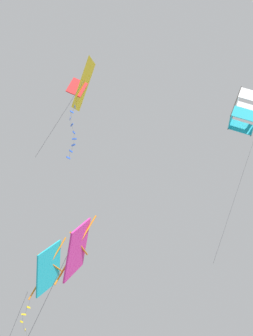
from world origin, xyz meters
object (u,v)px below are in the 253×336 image
Objects in this scene: kite_diamond_mid_left at (77,250)px; kite_diamond_near_left at (48,269)px; kite_box_highest at (246,112)px; kite_delta_low_drifter at (82,86)px.

kite_diamond_near_left is at bearing 2.46° from kite_diamond_mid_left.
kite_box_highest is 13.78m from kite_diamond_near_left.
kite_diamond_near_left reaches higher than kite_diamond_mid_left.
kite_diamond_mid_left is 8.32m from kite_delta_low_drifter.
kite_box_highest is at bearing -55.99° from kite_diamond_mid_left.
kite_box_highest is 2.18× the size of kite_delta_low_drifter.
kite_diamond_near_left is 5.18m from kite_diamond_mid_left.
kite_delta_low_drifter reaches higher than kite_diamond_near_left.
kite_diamond_mid_left is (11.07, 2.80, -10.86)m from kite_box_highest.
kite_delta_low_drifter is (0.35, 2.59, 6.78)m from kite_diamond_near_left.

